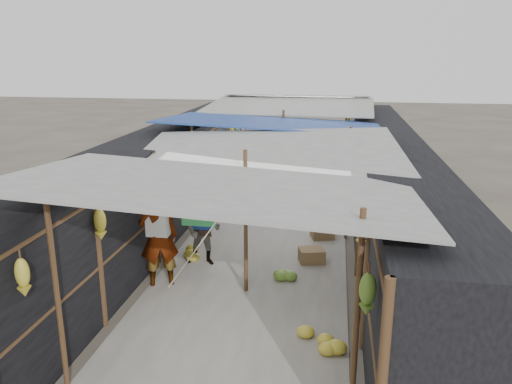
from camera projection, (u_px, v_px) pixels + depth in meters
The scene contains 13 objects.
aisle_slab at pixel (271, 227), 12.34m from camera, with size 3.60×16.00×0.02m, color #9E998E.
stall_left at pixel (164, 178), 12.45m from camera, with size 1.40×15.00×2.30m, color black.
stall_right at pixel (386, 187), 11.62m from camera, with size 1.40×15.00×2.30m, color black.
crate_near at pixel (312, 256), 10.21m from camera, with size 0.50×0.40×0.30m, color olive.
crate_mid at pixel (322, 233), 11.53m from camera, with size 0.50×0.40×0.30m, color olive.
crate_back at pixel (247, 196), 14.51m from camera, with size 0.39×0.32×0.25m, color olive.
black_basin at pixel (341, 212), 13.19m from camera, with size 0.64×0.64×0.19m, color black.
vendor_elderly at pixel (159, 237), 9.02m from camera, with size 0.69×0.45×1.89m, color white.
shopper_blue at pixel (203, 229), 9.97m from camera, with size 0.73×0.57×1.51m, color navy.
vendor_seated at pixel (319, 171), 16.14m from camera, with size 0.60×0.34×0.92m, color #545049.
market_canopy at pixel (275, 128), 12.01m from camera, with size 5.62×15.20×2.77m.
hanging_bananas at pixel (277, 161), 11.84m from camera, with size 3.95×13.71×0.80m.
floor_bananas at pixel (273, 212), 13.02m from camera, with size 4.00×9.98×0.34m.
Camera 1 is at (1.48, -5.06, 4.16)m, focal length 35.00 mm.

